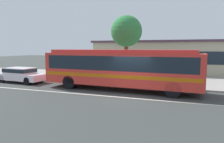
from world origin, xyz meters
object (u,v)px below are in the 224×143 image
object	(u,v)px
pedestrian_walking_along_curb	(80,70)
bus_stop_sign	(170,65)
street_tree_near_stop	(126,32)
pedestrian_waiting_near_sign	(116,70)
sedan_behind_bus	(21,74)
transit_bus	(120,67)

from	to	relation	value
pedestrian_walking_along_curb	bus_stop_sign	world-z (taller)	bus_stop_sign
bus_stop_sign	street_tree_near_stop	bearing A→B (deg)	151.76
pedestrian_waiting_near_sign	pedestrian_walking_along_curb	xyz separation A→B (m)	(-2.91, -1.36, -0.01)
sedan_behind_bus	bus_stop_sign	size ratio (longest dim) A/B	1.81
sedan_behind_bus	pedestrian_waiting_near_sign	distance (m)	8.42
transit_bus	street_tree_near_stop	xyz separation A→B (m)	(-0.72, 4.02, 2.79)
transit_bus	sedan_behind_bus	size ratio (longest dim) A/B	2.49
sedan_behind_bus	pedestrian_waiting_near_sign	world-z (taller)	pedestrian_waiting_near_sign
sedan_behind_bus	bus_stop_sign	distance (m)	12.77
bus_stop_sign	street_tree_near_stop	world-z (taller)	street_tree_near_stop
sedan_behind_bus	street_tree_near_stop	bearing A→B (deg)	23.52
transit_bus	pedestrian_walking_along_curb	size ratio (longest dim) A/B	6.97
pedestrian_waiting_near_sign	bus_stop_sign	bearing A→B (deg)	-17.11
pedestrian_walking_along_curb	pedestrian_waiting_near_sign	bearing A→B (deg)	25.15
transit_bus	sedan_behind_bus	bearing A→B (deg)	178.22
pedestrian_walking_along_curb	bus_stop_sign	bearing A→B (deg)	-0.82
pedestrian_walking_along_curb	street_tree_near_stop	xyz separation A→B (m)	(3.64, 2.07, 3.40)
transit_bus	street_tree_near_stop	size ratio (longest dim) A/B	1.97
sedan_behind_bus	pedestrian_waiting_near_sign	xyz separation A→B (m)	(7.84, 3.03, 0.36)
bus_stop_sign	pedestrian_walking_along_curb	bearing A→B (deg)	179.18
street_tree_near_stop	pedestrian_waiting_near_sign	bearing A→B (deg)	-136.38
pedestrian_walking_along_curb	street_tree_near_stop	size ratio (longest dim) A/B	0.28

